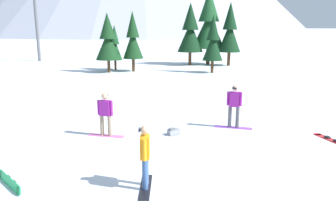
{
  "coord_description": "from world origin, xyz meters",
  "views": [
    {
      "loc": [
        -0.37,
        -8.93,
        4.24
      ],
      "look_at": [
        -1.54,
        4.22,
        1.0
      ],
      "focal_mm": 38.16,
      "sensor_mm": 36.0,
      "label": 1
    }
  ],
  "objects": [
    {
      "name": "snowboarder_foreground",
      "position": [
        -1.74,
        -0.22,
        0.91
      ],
      "size": [
        0.4,
        1.56,
        1.72
      ],
      "color": "black",
      "rests_on": "ground_plane"
    },
    {
      "name": "pine_tree_young",
      "position": [
        -1.41,
        29.49,
        3.54
      ],
      "size": [
        2.7,
        2.7,
        6.49
      ],
      "color": "#472D19",
      "rests_on": "ground_plane"
    },
    {
      "name": "loose_snowboard_near_right",
      "position": [
        4.65,
        4.34,
        0.02
      ],
      "size": [
        0.99,
        1.81,
        0.09
      ],
      "color": "red",
      "rests_on": "ground_plane"
    },
    {
      "name": "pine_tree_broad",
      "position": [
        -6.49,
        23.82,
        2.96
      ],
      "size": [
        1.85,
        1.85,
        5.45
      ],
      "color": "#472D19",
      "rests_on": "ground_plane"
    },
    {
      "name": "pine_tree_slender",
      "position": [
        2.69,
        29.46,
        3.56
      ],
      "size": [
        2.34,
        2.34,
        6.54
      ],
      "color": "#472D19",
      "rests_on": "ground_plane"
    },
    {
      "name": "pine_tree_twin",
      "position": [
        -8.47,
        25.0,
        2.3
      ],
      "size": [
        1.4,
        1.4,
        4.23
      ],
      "color": "#472D19",
      "rests_on": "ground_plane"
    },
    {
      "name": "loose_snowboard_far_spare",
      "position": [
        -5.42,
        -0.45,
        0.13
      ],
      "size": [
        1.29,
        1.22,
        0.25
      ],
      "color": "#19B259",
      "rests_on": "ground_plane"
    },
    {
      "name": "snowboarder_background",
      "position": [
        1.1,
        5.73,
        0.97
      ],
      "size": [
        1.59,
        0.55,
        1.82
      ],
      "color": "#993FD8",
      "rests_on": "ground_plane"
    },
    {
      "name": "snowboarder_midground",
      "position": [
        -3.96,
        4.14,
        0.9
      ],
      "size": [
        1.48,
        0.49,
        1.7
      ],
      "color": "pink",
      "rests_on": "ground_plane"
    },
    {
      "name": "pine_tree_tall",
      "position": [
        -8.57,
        22.87,
        2.88
      ],
      "size": [
        2.26,
        2.26,
        5.28
      ],
      "color": "#472D19",
      "rests_on": "ground_plane"
    },
    {
      "name": "backpack_grey",
      "position": [
        -1.34,
        4.53,
        0.13
      ],
      "size": [
        0.56,
        0.51,
        0.28
      ],
      "color": "gray",
      "rests_on": "ground_plane"
    },
    {
      "name": "ski_lift_tower",
      "position": [
        -19.43,
        32.42,
        6.56
      ],
      "size": [
        3.87,
        0.36,
        11.44
      ],
      "color": "#595B60",
      "rests_on": "ground_plane"
    },
    {
      "name": "pine_tree_leaning",
      "position": [
        0.51,
        30.4,
        4.36
      ],
      "size": [
        3.44,
        3.44,
        7.99
      ],
      "color": "#472D19",
      "rests_on": "ground_plane"
    },
    {
      "name": "pine_tree_short",
      "position": [
        0.76,
        23.46,
        2.78
      ],
      "size": [
        1.79,
        1.79,
        5.1
      ],
      "color": "#472D19",
      "rests_on": "ground_plane"
    },
    {
      "name": "ground_plane",
      "position": [
        0.0,
        0.0,
        0.0
      ],
      "size": [
        800.0,
        800.0,
        0.0
      ],
      "primitive_type": "plane",
      "color": "silver"
    }
  ]
}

